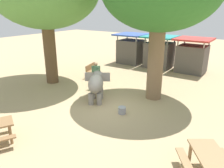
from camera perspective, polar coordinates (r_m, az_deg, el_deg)
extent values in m
plane|color=tan|center=(10.76, -1.64, -6.15)|extent=(60.00, 60.00, 0.00)
cylinder|color=gray|center=(11.79, -4.94, -2.32)|extent=(0.26, 0.26, 0.60)
cylinder|color=gray|center=(11.74, -2.92, -2.36)|extent=(0.26, 0.26, 0.60)
cylinder|color=gray|center=(11.03, -5.48, -3.87)|extent=(0.26, 0.26, 0.60)
cylinder|color=gray|center=(10.98, -3.32, -3.92)|extent=(0.26, 0.26, 0.60)
ellipsoid|color=gray|center=(11.15, -4.24, 0.04)|extent=(1.43, 1.67, 0.90)
sphere|color=gray|center=(11.99, -3.74, 1.98)|extent=(0.64, 0.64, 0.64)
cone|color=gray|center=(12.39, -3.57, -0.20)|extent=(0.20, 0.20, 1.01)
cube|color=gray|center=(11.95, -5.81, 1.87)|extent=(0.48, 0.34, 0.48)
cube|color=gray|center=(11.86, -1.76, 1.82)|extent=(0.48, 0.34, 0.48)
cylinder|color=#3F3833|center=(13.17, -3.70, 0.54)|extent=(0.14, 0.14, 0.82)
cylinder|color=#3F3833|center=(13.18, -4.48, 0.53)|extent=(0.14, 0.14, 0.82)
cylinder|color=#4C7F59|center=(12.97, -4.16, 3.47)|extent=(0.32, 0.32, 0.58)
sphere|color=tan|center=(12.87, -4.21, 5.19)|extent=(0.22, 0.22, 0.22)
cylinder|color=#4C7F59|center=(12.97, -3.24, 3.55)|extent=(0.09, 0.09, 0.55)
cylinder|color=#4C7F59|center=(12.97, -5.09, 3.52)|extent=(0.09, 0.09, 0.55)
cylinder|color=brown|center=(14.47, -15.71, 7.88)|extent=(0.75, 0.75, 3.91)
cylinder|color=brown|center=(11.54, 11.18, 5.61)|extent=(0.81, 0.81, 3.94)
cube|color=olive|center=(15.56, -5.05, 3.57)|extent=(0.74, 1.46, 0.06)
cube|color=olive|center=(15.58, -5.64, 4.44)|extent=(0.41, 1.37, 0.40)
cube|color=olive|center=(16.09, -4.25, 3.22)|extent=(0.37, 0.17, 0.42)
cube|color=olive|center=(15.17, -5.84, 2.19)|extent=(0.37, 0.17, 0.42)
cube|color=#9E7A51|center=(6.92, 24.13, -16.42)|extent=(1.50, 1.69, 0.06)
cylinder|color=#9E7A51|center=(7.70, 24.21, -16.05)|extent=(0.10, 0.10, 0.72)
cylinder|color=#9E7A51|center=(7.47, 19.53, -16.55)|extent=(0.10, 0.10, 0.72)
cube|color=#9E7A51|center=(6.88, 18.76, -19.06)|extent=(1.04, 1.38, 0.05)
cylinder|color=olive|center=(9.27, -25.08, -9.97)|extent=(0.10, 0.10, 0.72)
cylinder|color=olive|center=(8.71, -24.73, -11.85)|extent=(0.10, 0.10, 0.72)
cube|color=#59514C|center=(19.47, 4.96, 8.36)|extent=(2.00, 1.80, 2.00)
cube|color=#3856B2|center=(19.25, 5.08, 12.63)|extent=(2.50, 2.50, 0.12)
cylinder|color=gray|center=(19.73, 8.46, 8.95)|extent=(0.10, 0.10, 2.40)
cylinder|color=gray|center=(18.31, 6.18, 8.28)|extent=(0.10, 0.10, 2.40)
cylinder|color=gray|center=(20.57, 3.90, 9.52)|extent=(0.10, 0.10, 2.40)
cylinder|color=gray|center=(19.21, 1.40, 8.88)|extent=(0.10, 0.10, 2.40)
cube|color=#59514C|center=(18.35, 12.08, 7.36)|extent=(2.00, 1.80, 2.00)
cube|color=teal|center=(18.13, 12.40, 11.88)|extent=(2.50, 2.50, 0.12)
cylinder|color=gray|center=(18.75, 15.65, 7.94)|extent=(0.10, 0.10, 2.40)
cylinder|color=gray|center=(17.25, 13.84, 7.18)|extent=(0.10, 0.10, 2.40)
cylinder|color=gray|center=(19.40, 10.59, 8.67)|extent=(0.10, 0.10, 2.40)
cylinder|color=gray|center=(17.95, 8.44, 7.97)|extent=(0.10, 0.10, 2.40)
cube|color=#59514C|center=(17.56, 19.95, 6.12)|extent=(2.00, 1.80, 2.00)
cube|color=#C63833|center=(17.32, 20.49, 10.83)|extent=(2.50, 2.50, 0.12)
cylinder|color=gray|center=(18.11, 23.45, 6.70)|extent=(0.10, 0.10, 2.40)
cylinder|color=gray|center=(16.55, 22.28, 5.82)|extent=(0.10, 0.10, 2.40)
cylinder|color=gray|center=(18.52, 17.99, 7.59)|extent=(0.10, 0.10, 2.40)
cylinder|color=gray|center=(17.00, 16.37, 6.79)|extent=(0.10, 0.10, 2.40)
cylinder|color=gray|center=(10.14, 2.60, -6.80)|extent=(0.36, 0.36, 0.32)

